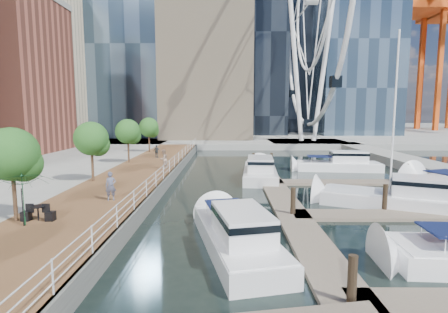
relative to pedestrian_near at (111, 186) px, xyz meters
The scene contains 13 objects.
ground 11.52m from the pedestrian_near, 45.03° to the right, with size 520.00×520.00×0.00m, color black.
boardwalk 7.16m from the pedestrian_near, 97.93° to the left, with size 6.00×60.00×1.00m, color brown.
seawall 7.38m from the pedestrian_near, 73.74° to the left, with size 0.25×60.00×1.00m, color #595954.
land_far 94.31m from the pedestrian_near, 85.11° to the left, with size 200.00×114.00×1.00m, color gray.
pier 49.19m from the pedestrian_near, 63.38° to the left, with size 14.00×12.00×1.00m, color gray.
railing 7.23m from the pedestrian_near, 74.50° to the left, with size 0.10×60.00×1.05m, color white, non-canonical shape.
floating_docks 16.17m from the pedestrian_near, ahead, with size 16.00×34.00×2.60m.
ferris_wheel 54.74m from the pedestrian_near, 63.38° to the left, with size 5.80×45.60×47.80m.
street_trees 7.26m from the pedestrian_near, 119.47° to the left, with size 2.60×42.60×4.60m.
pedestrian_near is the anchor object (origin of this frame).
pedestrian_mid 11.91m from the pedestrian_near, 84.87° to the left, with size 0.89×0.69×1.83m, color gray.
pedestrian_far 19.98m from the pedestrian_near, 93.37° to the left, with size 0.88×0.37×1.50m, color #363F44.
moored_yachts 18.24m from the pedestrian_near, ahead, with size 24.50×36.43×11.50m.
Camera 1 is at (-1.04, -12.60, 6.31)m, focal length 28.00 mm.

